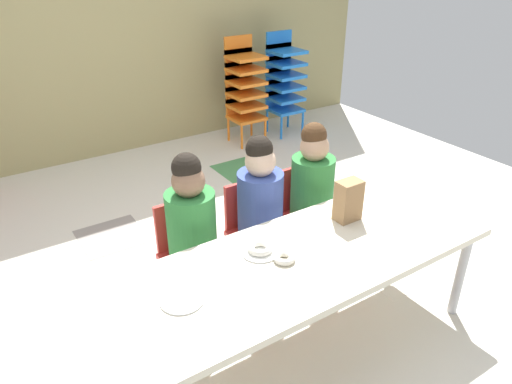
{
  "coord_description": "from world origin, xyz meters",
  "views": [
    {
      "loc": [
        -1.15,
        -2.02,
        1.84
      ],
      "look_at": [
        -0.07,
        -0.37,
        0.8
      ],
      "focal_mm": 33.58,
      "sensor_mm": 36.0,
      "label": 1
    }
  ],
  "objects_px": {
    "kid_chair_orange_stack": "(244,86)",
    "paper_plate_center_table": "(182,300)",
    "craft_table": "(279,273)",
    "kid_chair_blue_stack": "(284,79)",
    "paper_bag_brown": "(348,201)",
    "paper_plate_near_edge": "(260,252)",
    "donut_powdered_loose": "(284,258)",
    "seated_child_far_right": "(312,181)",
    "seated_child_middle_seat": "(259,198)",
    "donut_powdered_on_plate": "(260,248)",
    "seated_child_near_camera": "(190,219)"
  },
  "relations": [
    {
      "from": "kid_chair_orange_stack",
      "to": "paper_plate_center_table",
      "type": "height_order",
      "value": "kid_chair_orange_stack"
    },
    {
      "from": "craft_table",
      "to": "paper_plate_center_table",
      "type": "relative_size",
      "value": 11.97
    },
    {
      "from": "kid_chair_blue_stack",
      "to": "paper_bag_brown",
      "type": "distance_m",
      "value": 2.77
    },
    {
      "from": "paper_plate_near_edge",
      "to": "donut_powdered_loose",
      "type": "xyz_separation_m",
      "value": [
        0.05,
        -0.11,
        0.01
      ]
    },
    {
      "from": "seated_child_far_right",
      "to": "seated_child_middle_seat",
      "type": "bearing_deg",
      "value": 180.0
    },
    {
      "from": "seated_child_middle_seat",
      "to": "kid_chair_orange_stack",
      "type": "xyz_separation_m",
      "value": [
        1.13,
        1.98,
        0.02
      ]
    },
    {
      "from": "seated_child_far_right",
      "to": "paper_plate_center_table",
      "type": "relative_size",
      "value": 5.1
    },
    {
      "from": "seated_child_middle_seat",
      "to": "seated_child_far_right",
      "type": "xyz_separation_m",
      "value": [
        0.38,
        0.0,
        0.0
      ]
    },
    {
      "from": "donut_powdered_loose",
      "to": "donut_powdered_on_plate",
      "type": "bearing_deg",
      "value": 115.4
    },
    {
      "from": "seated_child_near_camera",
      "to": "kid_chair_blue_stack",
      "type": "height_order",
      "value": "kid_chair_blue_stack"
    },
    {
      "from": "craft_table",
      "to": "kid_chair_blue_stack",
      "type": "distance_m",
      "value": 3.17
    },
    {
      "from": "seated_child_middle_seat",
      "to": "paper_plate_near_edge",
      "type": "bearing_deg",
      "value": -123.15
    },
    {
      "from": "kid_chair_orange_stack",
      "to": "paper_plate_center_table",
      "type": "bearing_deg",
      "value": -126.52
    },
    {
      "from": "seated_child_middle_seat",
      "to": "kid_chair_blue_stack",
      "type": "relative_size",
      "value": 0.88
    },
    {
      "from": "kid_chair_orange_stack",
      "to": "donut_powdered_loose",
      "type": "relative_size",
      "value": 10.32
    },
    {
      "from": "donut_powdered_on_plate",
      "to": "seated_child_far_right",
      "type": "bearing_deg",
      "value": 33.51
    },
    {
      "from": "craft_table",
      "to": "kid_chair_blue_stack",
      "type": "bearing_deg",
      "value": 53.55
    },
    {
      "from": "seated_child_near_camera",
      "to": "paper_plate_near_edge",
      "type": "xyz_separation_m",
      "value": [
        0.14,
        -0.44,
        -0.0
      ]
    },
    {
      "from": "craft_table",
      "to": "paper_bag_brown",
      "type": "bearing_deg",
      "value": 14.31
    },
    {
      "from": "craft_table",
      "to": "seated_child_far_right",
      "type": "height_order",
      "value": "seated_child_far_right"
    },
    {
      "from": "seated_child_near_camera",
      "to": "donut_powdered_on_plate",
      "type": "relative_size",
      "value": 7.78
    },
    {
      "from": "seated_child_near_camera",
      "to": "seated_child_middle_seat",
      "type": "height_order",
      "value": "same"
    },
    {
      "from": "seated_child_middle_seat",
      "to": "paper_plate_near_edge",
      "type": "xyz_separation_m",
      "value": [
        -0.29,
        -0.44,
        -0.0
      ]
    },
    {
      "from": "kid_chair_blue_stack",
      "to": "donut_powdered_on_plate",
      "type": "xyz_separation_m",
      "value": [
        -1.9,
        -2.42,
        -0.01
      ]
    },
    {
      "from": "seated_child_middle_seat",
      "to": "craft_table",
      "type": "bearing_deg",
      "value": -115.3
    },
    {
      "from": "seated_child_middle_seat",
      "to": "kid_chair_orange_stack",
      "type": "distance_m",
      "value": 2.28
    },
    {
      "from": "craft_table",
      "to": "donut_powdered_loose",
      "type": "height_order",
      "value": "donut_powdered_loose"
    },
    {
      "from": "craft_table",
      "to": "paper_bag_brown",
      "type": "xyz_separation_m",
      "value": [
        0.53,
        0.13,
        0.15
      ]
    },
    {
      "from": "paper_plate_near_edge",
      "to": "seated_child_middle_seat",
      "type": "bearing_deg",
      "value": 56.85
    },
    {
      "from": "seated_child_near_camera",
      "to": "paper_plate_center_table",
      "type": "xyz_separation_m",
      "value": [
        -0.31,
        -0.55,
        -0.0
      ]
    },
    {
      "from": "donut_powdered_on_plate",
      "to": "donut_powdered_loose",
      "type": "distance_m",
      "value": 0.13
    },
    {
      "from": "paper_plate_near_edge",
      "to": "donut_powdered_on_plate",
      "type": "distance_m",
      "value": 0.02
    },
    {
      "from": "kid_chair_orange_stack",
      "to": "donut_powdered_loose",
      "type": "xyz_separation_m",
      "value": [
        -1.36,
        -2.53,
        -0.01
      ]
    },
    {
      "from": "seated_child_near_camera",
      "to": "seated_child_middle_seat",
      "type": "distance_m",
      "value": 0.43
    },
    {
      "from": "paper_plate_near_edge",
      "to": "seated_child_near_camera",
      "type": "bearing_deg",
      "value": 108.08
    },
    {
      "from": "seated_child_middle_seat",
      "to": "paper_plate_near_edge",
      "type": "distance_m",
      "value": 0.53
    },
    {
      "from": "seated_child_middle_seat",
      "to": "seated_child_far_right",
      "type": "relative_size",
      "value": 1.0
    },
    {
      "from": "kid_chair_blue_stack",
      "to": "paper_plate_near_edge",
      "type": "bearing_deg",
      "value": -128.16
    },
    {
      "from": "kid_chair_orange_stack",
      "to": "donut_powdered_on_plate",
      "type": "relative_size",
      "value": 8.82
    },
    {
      "from": "donut_powdered_loose",
      "to": "paper_plate_center_table",
      "type": "bearing_deg",
      "value": 179.39
    },
    {
      "from": "paper_plate_near_edge",
      "to": "seated_child_far_right",
      "type": "bearing_deg",
      "value": 33.51
    },
    {
      "from": "seated_child_far_right",
      "to": "craft_table",
      "type": "bearing_deg",
      "value": -138.61
    },
    {
      "from": "paper_bag_brown",
      "to": "donut_powdered_on_plate",
      "type": "height_order",
      "value": "paper_bag_brown"
    },
    {
      "from": "seated_child_middle_seat",
      "to": "seated_child_far_right",
      "type": "height_order",
      "value": "same"
    },
    {
      "from": "seated_child_far_right",
      "to": "paper_bag_brown",
      "type": "relative_size",
      "value": 4.17
    },
    {
      "from": "kid_chair_orange_stack",
      "to": "paper_bag_brown",
      "type": "height_order",
      "value": "kid_chair_orange_stack"
    },
    {
      "from": "kid_chair_blue_stack",
      "to": "paper_plate_near_edge",
      "type": "relative_size",
      "value": 5.78
    },
    {
      "from": "paper_bag_brown",
      "to": "kid_chair_blue_stack",
      "type": "bearing_deg",
      "value": 60.7
    },
    {
      "from": "seated_child_middle_seat",
      "to": "kid_chair_blue_stack",
      "type": "height_order",
      "value": "kid_chair_blue_stack"
    },
    {
      "from": "kid_chair_blue_stack",
      "to": "paper_plate_center_table",
      "type": "height_order",
      "value": "kid_chair_blue_stack"
    }
  ]
}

